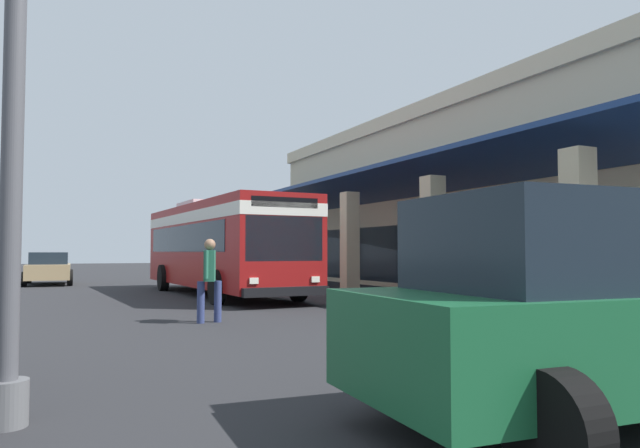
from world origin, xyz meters
name	(u,v)px	position (x,y,z in m)	size (l,w,h in m)	color
ground	(426,288)	(0.00, 8.00, 0.00)	(120.00, 120.00, 0.00)	#262628
curb_strip	(321,291)	(0.66, 2.91, 0.06)	(31.18, 0.50, 0.12)	#9E998E
plaza_building	(521,201)	(0.66, 12.53, 3.69)	(26.28, 14.50, 7.37)	#C6B793
transit_bus	(220,242)	(-0.07, -0.64, 1.85)	(11.31, 3.13, 3.34)	maroon
parked_suv_green	(611,306)	(16.38, -1.60, 1.02)	(2.91, 4.91, 1.97)	#195933
parked_sedan_tan	(49,268)	(-9.70, -5.98, 0.75)	(4.47, 2.14, 1.47)	#9E845B
pedestrian	(210,275)	(7.72, -3.02, 1.01)	(0.64, 0.54, 1.77)	navy
potted_palm	(312,270)	(-3.12, 4.28, 0.69)	(1.71, 1.58, 2.96)	gray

